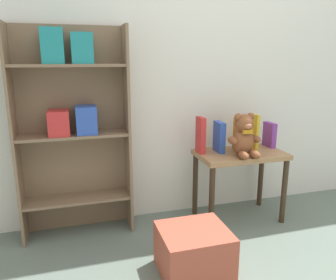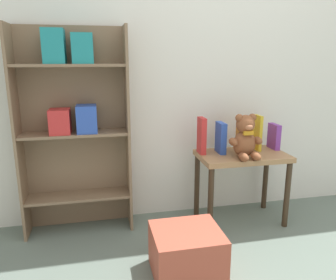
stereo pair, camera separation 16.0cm
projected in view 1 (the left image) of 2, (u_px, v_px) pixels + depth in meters
wall_back at (209, 51)px, 2.46m from camera, size 4.80×0.06×2.50m
bookshelf_side at (73, 119)px, 2.17m from camera, size 0.73×0.22×1.41m
display_table at (240, 163)px, 2.43m from camera, size 0.64×0.38×0.53m
teddy_bear at (244, 137)px, 2.29m from camera, size 0.23×0.21×0.30m
book_standing_red at (201, 135)px, 2.37m from camera, size 0.04×0.11×0.26m
book_standing_blue at (220, 137)px, 2.40m from camera, size 0.05×0.14×0.22m
book_standing_orange at (237, 134)px, 2.44m from camera, size 0.03×0.11×0.24m
book_standing_yellow at (254, 131)px, 2.49m from camera, size 0.03×0.11×0.26m
book_standing_purple at (269, 135)px, 2.54m from camera, size 0.04×0.13×0.19m
storage_bin at (194, 251)px, 1.86m from camera, size 0.38×0.35×0.27m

